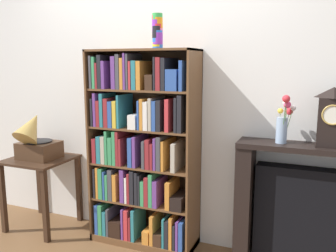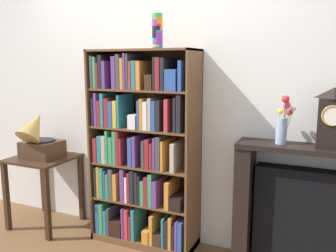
{
  "view_description": "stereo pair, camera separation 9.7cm",
  "coord_description": "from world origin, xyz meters",
  "px_view_note": "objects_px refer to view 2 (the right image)",
  "views": [
    {
      "loc": [
        1.34,
        -2.56,
        1.58
      ],
      "look_at": [
        0.23,
        0.13,
        1.07
      ],
      "focal_mm": 38.26,
      "sensor_mm": 36.0,
      "label": 1
    },
    {
      "loc": [
        1.42,
        -2.52,
        1.58
      ],
      "look_at": [
        0.23,
        0.13,
        1.07
      ],
      "focal_mm": 38.26,
      "sensor_mm": 36.0,
      "label": 2
    }
  ],
  "objects_px": {
    "side_table_left": "(44,173)",
    "gramophone": "(38,138)",
    "fireplace_mantel": "(317,214)",
    "bookshelf": "(141,154)",
    "flower_vase": "(283,122)",
    "mantel_clock": "(332,118)",
    "cup_stack": "(157,31)"
  },
  "relations": [
    {
      "from": "fireplace_mantel",
      "to": "mantel_clock",
      "type": "bearing_deg",
      "value": -28.14
    },
    {
      "from": "cup_stack",
      "to": "side_table_left",
      "type": "xyz_separation_m",
      "value": [
        -1.21,
        -0.06,
        -1.3
      ]
    },
    {
      "from": "gramophone",
      "to": "flower_vase",
      "type": "bearing_deg",
      "value": 4.44
    },
    {
      "from": "gramophone",
      "to": "fireplace_mantel",
      "type": "relative_size",
      "value": 0.41
    },
    {
      "from": "side_table_left",
      "to": "flower_vase",
      "type": "relative_size",
      "value": 1.88
    },
    {
      "from": "gramophone",
      "to": "fireplace_mantel",
      "type": "distance_m",
      "value": 2.5
    },
    {
      "from": "mantel_clock",
      "to": "flower_vase",
      "type": "xyz_separation_m",
      "value": [
        -0.32,
        -0.01,
        -0.05
      ]
    },
    {
      "from": "fireplace_mantel",
      "to": "flower_vase",
      "type": "bearing_deg",
      "value": -173.27
    },
    {
      "from": "gramophone",
      "to": "mantel_clock",
      "type": "distance_m",
      "value": 2.53
    },
    {
      "from": "cup_stack",
      "to": "mantel_clock",
      "type": "relative_size",
      "value": 0.64
    },
    {
      "from": "side_table_left",
      "to": "flower_vase",
      "type": "height_order",
      "value": "flower_vase"
    },
    {
      "from": "bookshelf",
      "to": "gramophone",
      "type": "xyz_separation_m",
      "value": [
        -1.03,
        -0.13,
        0.08
      ]
    },
    {
      "from": "flower_vase",
      "to": "gramophone",
      "type": "bearing_deg",
      "value": -175.56
    },
    {
      "from": "gramophone",
      "to": "flower_vase",
      "type": "distance_m",
      "value": 2.21
    },
    {
      "from": "gramophone",
      "to": "mantel_clock",
      "type": "xyz_separation_m",
      "value": [
        2.51,
        0.18,
        0.33
      ]
    },
    {
      "from": "bookshelf",
      "to": "mantel_clock",
      "type": "relative_size",
      "value": 3.99
    },
    {
      "from": "cup_stack",
      "to": "bookshelf",
      "type": "bearing_deg",
      "value": 169.39
    },
    {
      "from": "cup_stack",
      "to": "gramophone",
      "type": "distance_m",
      "value": 1.54
    },
    {
      "from": "side_table_left",
      "to": "gramophone",
      "type": "xyz_separation_m",
      "value": [
        0.0,
        -0.04,
        0.35
      ]
    },
    {
      "from": "flower_vase",
      "to": "bookshelf",
      "type": "bearing_deg",
      "value": -178.07
    },
    {
      "from": "side_table_left",
      "to": "fireplace_mantel",
      "type": "distance_m",
      "value": 2.46
    },
    {
      "from": "gramophone",
      "to": "fireplace_mantel",
      "type": "bearing_deg",
      "value": 4.69
    },
    {
      "from": "cup_stack",
      "to": "flower_vase",
      "type": "distance_m",
      "value": 1.19
    },
    {
      "from": "gramophone",
      "to": "bookshelf",
      "type": "bearing_deg",
      "value": 7.26
    },
    {
      "from": "side_table_left",
      "to": "bookshelf",
      "type": "bearing_deg",
      "value": 4.99
    },
    {
      "from": "cup_stack",
      "to": "side_table_left",
      "type": "distance_m",
      "value": 1.77
    },
    {
      "from": "bookshelf",
      "to": "flower_vase",
      "type": "height_order",
      "value": "bookshelf"
    },
    {
      "from": "gramophone",
      "to": "mantel_clock",
      "type": "relative_size",
      "value": 1.16
    },
    {
      "from": "flower_vase",
      "to": "cup_stack",
      "type": "bearing_deg",
      "value": -175.72
    },
    {
      "from": "side_table_left",
      "to": "fireplace_mantel",
      "type": "height_order",
      "value": "fireplace_mantel"
    },
    {
      "from": "fireplace_mantel",
      "to": "bookshelf",
      "type": "bearing_deg",
      "value": -177.16
    },
    {
      "from": "fireplace_mantel",
      "to": "flower_vase",
      "type": "xyz_separation_m",
      "value": [
        -0.27,
        -0.03,
        0.67
      ]
    }
  ]
}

